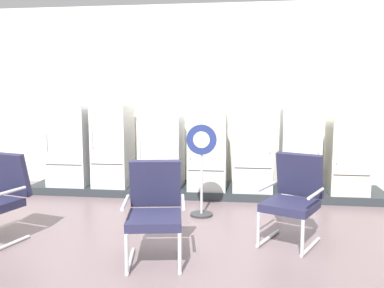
{
  "coord_description": "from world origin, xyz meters",
  "views": [
    {
      "loc": [
        0.71,
        -3.86,
        1.75
      ],
      "look_at": [
        -0.15,
        2.75,
        0.9
      ],
      "focal_mm": 38.53,
      "sensor_mm": 36.0,
      "label": 1
    }
  ],
  "objects_px": {
    "refrigerator_5": "(300,139)",
    "refrigerator_1": "(113,135)",
    "refrigerator_3": "(208,143)",
    "armchair_center": "(155,207)",
    "refrigerator_6": "(347,147)",
    "refrigerator_0": "(71,136)",
    "armchair_right": "(293,195)",
    "refrigerator_4": "(253,138)",
    "refrigerator_2": "(162,141)",
    "sign_stand": "(202,174)"
  },
  "relations": [
    {
      "from": "refrigerator_1",
      "to": "refrigerator_3",
      "type": "relative_size",
      "value": 1.13
    },
    {
      "from": "armchair_right",
      "to": "sign_stand",
      "type": "relative_size",
      "value": 0.79
    },
    {
      "from": "refrigerator_4",
      "to": "refrigerator_6",
      "type": "bearing_deg",
      "value": 1.14
    },
    {
      "from": "armchair_center",
      "to": "refrigerator_6",
      "type": "bearing_deg",
      "value": 46.9
    },
    {
      "from": "refrigerator_1",
      "to": "armchair_right",
      "type": "xyz_separation_m",
      "value": [
        2.82,
        -2.02,
        -0.45
      ]
    },
    {
      "from": "refrigerator_5",
      "to": "armchair_center",
      "type": "height_order",
      "value": "refrigerator_5"
    },
    {
      "from": "refrigerator_6",
      "to": "armchair_right",
      "type": "distance_m",
      "value": 2.31
    },
    {
      "from": "refrigerator_5",
      "to": "refrigerator_4",
      "type": "bearing_deg",
      "value": -178.09
    },
    {
      "from": "sign_stand",
      "to": "refrigerator_6",
      "type": "bearing_deg",
      "value": 27.78
    },
    {
      "from": "refrigerator_2",
      "to": "armchair_right",
      "type": "distance_m",
      "value": 2.84
    },
    {
      "from": "refrigerator_6",
      "to": "sign_stand",
      "type": "bearing_deg",
      "value": -152.22
    },
    {
      "from": "refrigerator_2",
      "to": "armchair_right",
      "type": "bearing_deg",
      "value": -45.79
    },
    {
      "from": "refrigerator_1",
      "to": "refrigerator_2",
      "type": "height_order",
      "value": "refrigerator_1"
    },
    {
      "from": "refrigerator_0",
      "to": "refrigerator_6",
      "type": "bearing_deg",
      "value": 0.24
    },
    {
      "from": "refrigerator_2",
      "to": "armchair_right",
      "type": "relative_size",
      "value": 1.44
    },
    {
      "from": "armchair_center",
      "to": "sign_stand",
      "type": "height_order",
      "value": "sign_stand"
    },
    {
      "from": "refrigerator_2",
      "to": "armchair_center",
      "type": "distance_m",
      "value": 2.78
    },
    {
      "from": "armchair_center",
      "to": "sign_stand",
      "type": "bearing_deg",
      "value": 78.26
    },
    {
      "from": "refrigerator_3",
      "to": "armchair_right",
      "type": "relative_size",
      "value": 1.4
    },
    {
      "from": "refrigerator_5",
      "to": "refrigerator_6",
      "type": "relative_size",
      "value": 1.18
    },
    {
      "from": "refrigerator_2",
      "to": "refrigerator_3",
      "type": "relative_size",
      "value": 1.03
    },
    {
      "from": "refrigerator_4",
      "to": "refrigerator_0",
      "type": "bearing_deg",
      "value": 179.82
    },
    {
      "from": "armchair_right",
      "to": "armchair_center",
      "type": "height_order",
      "value": "same"
    },
    {
      "from": "refrigerator_1",
      "to": "sign_stand",
      "type": "distance_m",
      "value": 2.07
    },
    {
      "from": "refrigerator_6",
      "to": "armchair_center",
      "type": "relative_size",
      "value": 1.34
    },
    {
      "from": "sign_stand",
      "to": "refrigerator_1",
      "type": "bearing_deg",
      "value": 144.95
    },
    {
      "from": "armchair_center",
      "to": "refrigerator_4",
      "type": "bearing_deg",
      "value": 68.72
    },
    {
      "from": "sign_stand",
      "to": "refrigerator_2",
      "type": "bearing_deg",
      "value": 124.53
    },
    {
      "from": "refrigerator_1",
      "to": "armchair_right",
      "type": "bearing_deg",
      "value": -35.57
    },
    {
      "from": "refrigerator_4",
      "to": "sign_stand",
      "type": "bearing_deg",
      "value": -122.46
    },
    {
      "from": "refrigerator_3",
      "to": "refrigerator_0",
      "type": "bearing_deg",
      "value": 179.39
    },
    {
      "from": "refrigerator_1",
      "to": "armchair_center",
      "type": "relative_size",
      "value": 1.59
    },
    {
      "from": "refrigerator_6",
      "to": "sign_stand",
      "type": "xyz_separation_m",
      "value": [
        -2.22,
        -1.17,
        -0.26
      ]
    },
    {
      "from": "refrigerator_0",
      "to": "refrigerator_3",
      "type": "distance_m",
      "value": 2.39
    },
    {
      "from": "refrigerator_5",
      "to": "armchair_center",
      "type": "bearing_deg",
      "value": -123.52
    },
    {
      "from": "refrigerator_2",
      "to": "armchair_center",
      "type": "height_order",
      "value": "refrigerator_2"
    },
    {
      "from": "refrigerator_4",
      "to": "refrigerator_2",
      "type": "bearing_deg",
      "value": 179.02
    },
    {
      "from": "refrigerator_2",
      "to": "sign_stand",
      "type": "height_order",
      "value": "refrigerator_2"
    },
    {
      "from": "refrigerator_3",
      "to": "armchair_center",
      "type": "height_order",
      "value": "refrigerator_3"
    },
    {
      "from": "refrigerator_3",
      "to": "refrigerator_4",
      "type": "xyz_separation_m",
      "value": [
        0.74,
        0.02,
        0.1
      ]
    },
    {
      "from": "refrigerator_3",
      "to": "sign_stand",
      "type": "relative_size",
      "value": 1.11
    },
    {
      "from": "refrigerator_1",
      "to": "sign_stand",
      "type": "bearing_deg",
      "value": -35.05
    },
    {
      "from": "refrigerator_5",
      "to": "armchair_right",
      "type": "height_order",
      "value": "refrigerator_5"
    },
    {
      "from": "refrigerator_6",
      "to": "refrigerator_0",
      "type": "bearing_deg",
      "value": -179.76
    },
    {
      "from": "refrigerator_0",
      "to": "refrigerator_3",
      "type": "relative_size",
      "value": 1.11
    },
    {
      "from": "armchair_center",
      "to": "refrigerator_1",
      "type": "bearing_deg",
      "value": 116.22
    },
    {
      "from": "refrigerator_3",
      "to": "armchair_center",
      "type": "relative_size",
      "value": 1.4
    },
    {
      "from": "refrigerator_0",
      "to": "refrigerator_5",
      "type": "distance_m",
      "value": 3.89
    },
    {
      "from": "refrigerator_5",
      "to": "refrigerator_1",
      "type": "bearing_deg",
      "value": -179.94
    },
    {
      "from": "refrigerator_1",
      "to": "armchair_center",
      "type": "distance_m",
      "value": 3.06
    }
  ]
}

